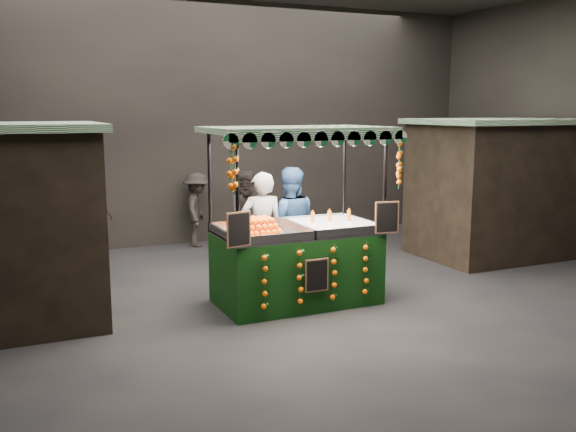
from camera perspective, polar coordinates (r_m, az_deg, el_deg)
name	(u,v)px	position (r m, az deg, el deg)	size (l,w,h in m)	color
ground	(326,304)	(9.20, 3.44, -7.94)	(12.00, 12.00, 0.00)	black
market_hall	(328,63)	(8.80, 3.67, 13.56)	(12.10, 10.10, 5.05)	black
neighbour_stall_right	(495,187)	(12.65, 18.17, 2.47)	(3.00, 2.20, 2.60)	black
juice_stall	(298,250)	(9.05, 0.91, -3.07)	(2.61, 1.54, 2.53)	black
vendor_grey	(262,231)	(9.74, -2.37, -1.39)	(0.74, 0.56, 1.83)	slate
vendor_blue	(289,225)	(10.17, 0.13, -0.81)	(1.08, 0.95, 1.87)	navy
shopper_0	(28,240)	(10.48, -22.38, -2.02)	(0.65, 0.51, 1.58)	#292421
shopper_1	(249,216)	(11.66, -3.54, 0.01)	(0.91, 0.77, 1.67)	black
shopper_2	(85,219)	(11.98, -17.81, -0.29)	(0.98, 0.46, 1.62)	#2B2423
shopper_3	(197,210)	(12.99, -8.16, 0.56)	(0.89, 1.11, 1.51)	black
shopper_4	(21,244)	(10.39, -22.95, -2.37)	(0.83, 0.65, 1.51)	#2A2522
shopper_5	(437,203)	(13.66, 13.32, 1.15)	(1.30, 1.53, 1.65)	black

